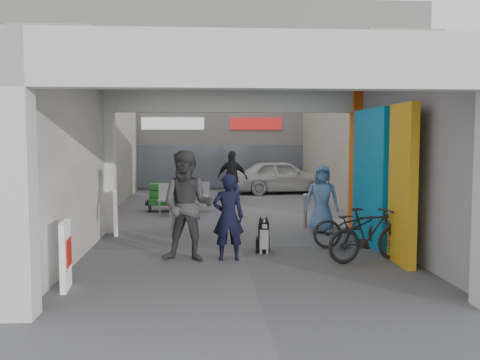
{
  "coord_description": "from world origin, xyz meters",
  "views": [
    {
      "loc": [
        -0.75,
        -10.59,
        2.21
      ],
      "look_at": [
        0.06,
        1.0,
        1.29
      ],
      "focal_mm": 40.0,
      "sensor_mm": 36.0,
      "label": 1
    }
  ],
  "objects": [
    {
      "name": "ground",
      "position": [
        0.0,
        0.0,
        0.0
      ],
      "size": [
        90.0,
        90.0,
        0.0
      ],
      "primitive_type": "plane",
      "color": "#535358",
      "rests_on": "ground"
    },
    {
      "name": "arcade_canopy",
      "position": [
        0.54,
        -0.82,
        2.3
      ],
      "size": [
        6.4,
        6.45,
        6.4
      ],
      "color": "silver",
      "rests_on": "ground"
    },
    {
      "name": "far_building",
      "position": [
        -0.0,
        13.99,
        3.99
      ],
      "size": [
        18.0,
        4.08,
        8.0
      ],
      "color": "silver",
      "rests_on": "ground"
    },
    {
      "name": "plaza_bldg_left",
      "position": [
        -4.5,
        7.5,
        2.5
      ],
      "size": [
        2.0,
        9.0,
        5.0
      ],
      "primitive_type": "cube",
      "color": "#A8A08B",
      "rests_on": "ground"
    },
    {
      "name": "plaza_bldg_right",
      "position": [
        4.5,
        7.5,
        2.5
      ],
      "size": [
        2.0,
        9.0,
        5.0
      ],
      "primitive_type": "cube",
      "color": "#A8A08B",
      "rests_on": "ground"
    },
    {
      "name": "bollard_left",
      "position": [
        -1.51,
        2.31,
        0.46
      ],
      "size": [
        0.09,
        0.09,
        0.91
      ],
      "primitive_type": "cylinder",
      "color": "gray",
      "rests_on": "ground"
    },
    {
      "name": "bollard_center",
      "position": [
        -0.06,
        2.39,
        0.42
      ],
      "size": [
        0.09,
        0.09,
        0.83
      ],
      "primitive_type": "cylinder",
      "color": "gray",
      "rests_on": "ground"
    },
    {
      "name": "bollard_right",
      "position": [
        1.74,
        2.21,
        0.41
      ],
      "size": [
        0.09,
        0.09,
        0.83
      ],
      "primitive_type": "cylinder",
      "color": "gray",
      "rests_on": "ground"
    },
    {
      "name": "advert_board_near",
      "position": [
        -2.75,
        -2.8,
        0.51
      ],
      "size": [
        0.14,
        0.55,
        1.0
      ],
      "rotation": [
        0.0,
        0.0,
        0.08
      ],
      "color": "silver",
      "rests_on": "ground"
    },
    {
      "name": "advert_board_far",
      "position": [
        -2.75,
        1.63,
        0.51
      ],
      "size": [
        0.18,
        0.56,
        1.0
      ],
      "rotation": [
        0.0,
        0.0,
        0.19
      ],
      "color": "silver",
      "rests_on": "ground"
    },
    {
      "name": "cafe_set",
      "position": [
        -1.36,
        5.05,
        0.31
      ],
      "size": [
        1.47,
        1.18,
        0.89
      ],
      "rotation": [
        0.0,
        0.0,
        -0.29
      ],
      "color": "#A6A5AB",
      "rests_on": "ground"
    },
    {
      "name": "produce_stand",
      "position": [
        -1.83,
        5.49,
        0.33
      ],
      "size": [
        1.26,
        0.68,
        0.83
      ],
      "rotation": [
        0.0,
        0.0,
        0.05
      ],
      "color": "black",
      "rests_on": "ground"
    },
    {
      "name": "crate_stack",
      "position": [
        0.26,
        8.19,
        0.28
      ],
      "size": [
        0.49,
        0.41,
        0.56
      ],
      "rotation": [
        0.0,
        0.0,
        0.14
      ],
      "color": "#1A5E1C",
      "rests_on": "ground"
    },
    {
      "name": "border_collie",
      "position": [
        0.4,
        -0.5,
        0.28
      ],
      "size": [
        0.26,
        0.51,
        0.71
      ],
      "rotation": [
        0.0,
        0.0,
        -0.13
      ],
      "color": "black",
      "rests_on": "ground"
    },
    {
      "name": "man_with_dog",
      "position": [
        -0.3,
        -1.06,
        0.78
      ],
      "size": [
        0.57,
        0.38,
        1.56
      ],
      "primitive_type": "imported",
      "rotation": [
        0.0,
        0.0,
        3.15
      ],
      "color": "black",
      "rests_on": "ground"
    },
    {
      "name": "man_back_turned",
      "position": [
        -1.03,
        -1.08,
        0.99
      ],
      "size": [
        1.1,
        0.93,
        1.98
      ],
      "primitive_type": "imported",
      "rotation": [
        0.0,
        0.0,
        -0.21
      ],
      "color": "#373739",
      "rests_on": "ground"
    },
    {
      "name": "man_elderly",
      "position": [
        2.0,
        1.6,
        0.79
      ],
      "size": [
        0.84,
        0.62,
        1.58
      ],
      "primitive_type": "imported",
      "rotation": [
        0.0,
        0.0,
        -0.16
      ],
      "color": "#5B7EB2",
      "rests_on": "ground"
    },
    {
      "name": "man_crates",
      "position": [
        0.21,
        6.96,
        0.89
      ],
      "size": [
        1.13,
        0.81,
        1.78
      ],
      "primitive_type": "imported",
      "rotation": [
        0.0,
        0.0,
        2.73
      ],
      "color": "black",
      "rests_on": "ground"
    },
    {
      "name": "bicycle_front",
      "position": [
        2.29,
        -0.17,
        0.45
      ],
      "size": [
        1.72,
        0.64,
        0.9
      ],
      "primitive_type": "imported",
      "rotation": [
        0.0,
        0.0,
        1.6
      ],
      "color": "black",
      "rests_on": "ground"
    },
    {
      "name": "bicycle_rear",
      "position": [
        2.19,
        -1.38,
        0.49
      ],
      "size": [
        1.7,
        0.89,
        0.98
      ],
      "primitive_type": "imported",
      "rotation": [
        0.0,
        0.0,
        1.85
      ],
      "color": "black",
      "rests_on": "ground"
    },
    {
      "name": "white_van",
      "position": [
        2.37,
        10.44,
        0.67
      ],
      "size": [
        4.04,
        1.89,
        1.34
      ],
      "primitive_type": "imported",
      "rotation": [
        0.0,
        0.0,
        1.65
      ],
      "color": "silver",
      "rests_on": "ground"
    }
  ]
}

